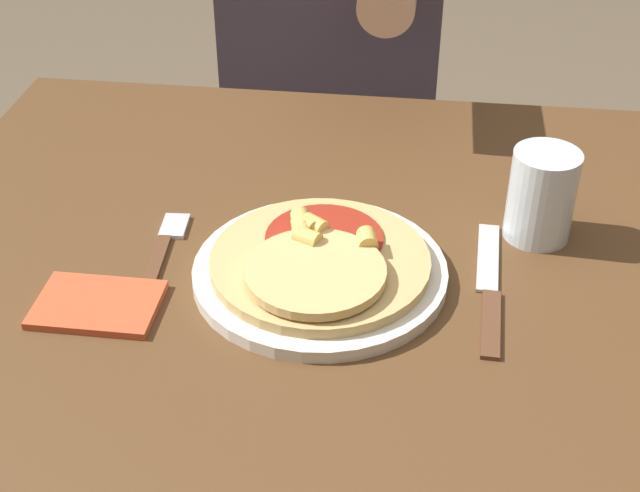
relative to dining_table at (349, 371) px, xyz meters
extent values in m
cube|color=brown|center=(0.00, 0.00, 0.10)|extent=(1.02, 0.90, 0.03)
cylinder|color=brown|center=(-0.45, 0.39, -0.27)|extent=(0.06, 0.06, 0.70)
cylinder|color=silver|center=(-0.03, 0.02, 0.12)|extent=(0.26, 0.26, 0.01)
cylinder|color=tan|center=(-0.03, 0.02, 0.13)|extent=(0.23, 0.23, 0.01)
cylinder|color=#9E2819|center=(-0.03, 0.05, 0.14)|extent=(0.12, 0.12, 0.00)
cylinder|color=#DDB771|center=(-0.03, -0.02, 0.15)|extent=(0.14, 0.14, 0.01)
cylinder|color=#E5BC5B|center=(-0.04, 0.05, 0.15)|extent=(0.03, 0.03, 0.02)
cylinder|color=#E5BC5B|center=(-0.06, 0.06, 0.15)|extent=(0.03, 0.03, 0.02)
cylinder|color=#E5BC5B|center=(0.01, 0.04, 0.15)|extent=(0.02, 0.03, 0.02)
cylinder|color=#E5BC5B|center=(-0.05, 0.05, 0.15)|extent=(0.03, 0.03, 0.02)
cylinder|color=#E5BC5B|center=(-0.05, 0.03, 0.15)|extent=(0.03, 0.03, 0.02)
cylinder|color=#E5BC5B|center=(-0.06, 0.05, 0.15)|extent=(0.03, 0.04, 0.02)
cube|color=brown|center=(-0.21, 0.00, 0.11)|extent=(0.02, 0.13, 0.00)
cube|color=silver|center=(-0.21, 0.09, 0.11)|extent=(0.03, 0.05, 0.00)
cube|color=brown|center=(0.14, -0.04, 0.11)|extent=(0.02, 0.10, 0.00)
cube|color=silver|center=(0.14, 0.07, 0.11)|extent=(0.03, 0.12, 0.00)
cylinder|color=silver|center=(0.19, 0.13, 0.16)|extent=(0.07, 0.07, 0.10)
cube|color=#C6512D|center=(-0.25, -0.06, 0.12)|extent=(0.12, 0.08, 0.01)
cylinder|color=#2D2D38|center=(-0.18, 0.72, -0.35)|extent=(0.11, 0.11, 0.53)
cylinder|color=#2D2D38|center=(-0.02, 0.72, -0.35)|extent=(0.11, 0.11, 0.53)
camera|label=1|loc=(0.06, -0.71, 0.67)|focal=50.00mm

